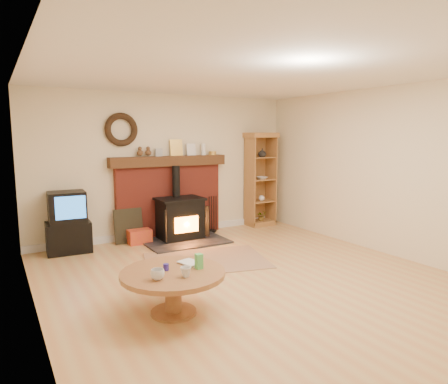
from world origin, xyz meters
TOP-DOWN VIEW (x-y plane):
  - ground at (0.00, 0.00)m, footprint 5.50×5.50m
  - room_shell at (-0.02, 0.09)m, footprint 5.02×5.52m
  - chimney_breast at (0.00, 2.67)m, footprint 2.20×0.22m
  - wood_stove at (0.04, 2.27)m, footprint 1.40×1.00m
  - area_rug at (-0.14, 0.97)m, footprint 2.01×1.62m
  - tv_unit at (-1.82, 2.47)m, footprint 0.69×0.51m
  - curio_cabinet at (1.95, 2.55)m, footprint 0.61×0.44m
  - firelog_box at (-0.68, 2.40)m, footprint 0.39×0.25m
  - leaning_painting at (-0.82, 2.55)m, footprint 0.50×0.13m
  - fire_tools at (0.80, 2.50)m, footprint 0.19×0.16m
  - coffee_table at (-1.26, -0.44)m, footprint 1.09×1.09m

SIDE VIEW (x-z plane):
  - ground at x=0.00m, z-range 0.00..0.00m
  - area_rug at x=-0.14m, z-range 0.00..0.01m
  - firelog_box at x=-0.68m, z-range 0.00..0.24m
  - fire_tools at x=0.80m, z-range -0.19..0.51m
  - leaning_painting at x=-0.82m, z-range 0.00..0.60m
  - wood_stove at x=0.04m, z-range -0.29..1.02m
  - coffee_table at x=-1.26m, z-range 0.06..0.68m
  - tv_unit at x=-1.82m, z-range -0.02..0.96m
  - chimney_breast at x=0.00m, z-range -0.09..1.69m
  - curio_cabinet at x=1.95m, z-range 0.00..1.91m
  - room_shell at x=-0.02m, z-range 0.41..3.02m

